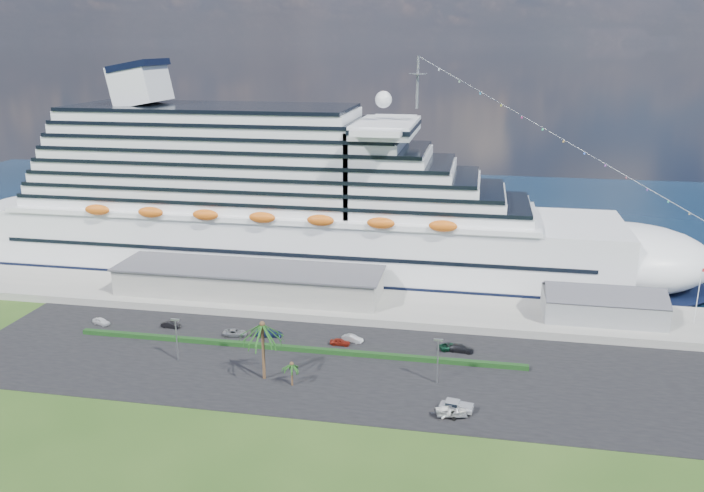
% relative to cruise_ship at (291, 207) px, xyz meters
% --- Properties ---
extents(ground, '(420.00, 420.00, 0.00)m').
position_rel_cruise_ship_xyz_m(ground, '(21.53, -64.00, -16.69)').
color(ground, '#264316').
rests_on(ground, ground).
extents(asphalt_lot, '(140.00, 38.00, 0.12)m').
position_rel_cruise_ship_xyz_m(asphalt_lot, '(21.53, -53.00, -16.63)').
color(asphalt_lot, black).
rests_on(asphalt_lot, ground).
extents(wharf, '(240.00, 20.00, 1.80)m').
position_rel_cruise_ship_xyz_m(wharf, '(21.53, -24.00, -15.79)').
color(wharf, gray).
rests_on(wharf, ground).
extents(water, '(420.00, 160.00, 0.02)m').
position_rel_cruise_ship_xyz_m(water, '(21.53, 66.00, -16.68)').
color(water, black).
rests_on(water, ground).
extents(cruise_ship, '(191.00, 38.00, 54.00)m').
position_rel_cruise_ship_xyz_m(cruise_ship, '(0.00, 0.00, 0.00)').
color(cruise_ship, silver).
rests_on(cruise_ship, ground).
extents(terminal_building, '(61.00, 15.00, 6.30)m').
position_rel_cruise_ship_xyz_m(terminal_building, '(-3.47, -24.00, -11.68)').
color(terminal_building, gray).
rests_on(terminal_building, wharf).
extents(port_shed, '(24.00, 12.31, 7.37)m').
position_rel_cruise_ship_xyz_m(port_shed, '(73.53, -24.00, -12.30)').
color(port_shed, gray).
rests_on(port_shed, wharf).
extents(flagpole, '(1.08, 0.16, 12.00)m').
position_rel_cruise_ship_xyz_m(flagpole, '(91.57, -24.00, -8.43)').
color(flagpole, silver).
rests_on(flagpole, wharf).
extents(hedge, '(88.00, 1.10, 0.90)m').
position_rel_cruise_ship_xyz_m(hedge, '(13.53, -48.00, -16.12)').
color(hedge, black).
rests_on(hedge, asphalt_lot).
extents(lamp_post_left, '(1.60, 0.35, 8.27)m').
position_rel_cruise_ship_xyz_m(lamp_post_left, '(-6.47, -56.00, -11.35)').
color(lamp_post_left, gray).
rests_on(lamp_post_left, asphalt_lot).
extents(lamp_post_right, '(1.60, 0.35, 8.27)m').
position_rel_cruise_ship_xyz_m(lamp_post_right, '(41.53, -56.00, -11.35)').
color(lamp_post_right, gray).
rests_on(lamp_post_right, asphalt_lot).
extents(palm_tall, '(8.82, 8.82, 11.13)m').
position_rel_cruise_ship_xyz_m(palm_tall, '(11.53, -60.00, -7.49)').
color(palm_tall, '#47301E').
rests_on(palm_tall, ground).
extents(palm_short, '(3.53, 3.53, 4.56)m').
position_rel_cruise_ship_xyz_m(palm_short, '(17.03, -61.50, -13.03)').
color(palm_short, '#47301E').
rests_on(palm_short, ground).
extents(parked_car_0, '(4.46, 3.00, 1.41)m').
position_rel_cruise_ship_xyz_m(parked_car_0, '(-29.45, -43.18, -15.87)').
color(parked_car_0, silver).
rests_on(parked_car_0, asphalt_lot).
extents(parked_car_1, '(4.07, 1.66, 1.31)m').
position_rel_cruise_ship_xyz_m(parked_car_1, '(-14.44, -42.01, -15.92)').
color(parked_car_1, black).
rests_on(parked_car_1, asphalt_lot).
extents(parked_car_2, '(5.04, 2.70, 1.34)m').
position_rel_cruise_ship_xyz_m(parked_car_2, '(0.13, -43.47, -15.90)').
color(parked_car_2, gray).
rests_on(parked_car_2, asphalt_lot).
extents(parked_car_3, '(5.52, 2.88, 1.53)m').
position_rel_cruise_ship_xyz_m(parked_car_3, '(6.96, -42.37, -15.81)').
color(parked_car_3, '#162050').
rests_on(parked_car_3, asphalt_lot).
extents(parked_car_4, '(3.94, 1.64, 1.33)m').
position_rel_cruise_ship_xyz_m(parked_car_4, '(21.83, -43.91, -15.91)').
color(parked_car_4, maroon).
rests_on(parked_car_4, asphalt_lot).
extents(parked_car_5, '(4.44, 2.47, 1.39)m').
position_rel_cruise_ship_xyz_m(parked_car_5, '(23.93, -41.94, -15.88)').
color(parked_car_5, '#A4A7AB').
rests_on(parked_car_5, asphalt_lot).
extents(parked_car_6, '(5.21, 3.69, 1.32)m').
position_rel_cruise_ship_xyz_m(parked_car_6, '(43.39, -42.00, -15.92)').
color(parked_car_6, '#0C3321').
rests_on(parked_car_6, asphalt_lot).
extents(parked_car_7, '(5.15, 2.55, 1.44)m').
position_rel_cruise_ship_xyz_m(parked_car_7, '(45.10, -42.54, -15.85)').
color(parked_car_7, black).
rests_on(parked_car_7, asphalt_lot).
extents(pickup_truck, '(5.57, 2.82, 1.87)m').
position_rel_cruise_ship_xyz_m(pickup_truck, '(45.16, -65.20, -15.55)').
color(pickup_truck, black).
rests_on(pickup_truck, asphalt_lot).
extents(boat_trailer, '(6.15, 4.52, 1.70)m').
position_rel_cruise_ship_xyz_m(boat_trailer, '(44.60, -67.15, -15.44)').
color(boat_trailer, gray).
rests_on(boat_trailer, asphalt_lot).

